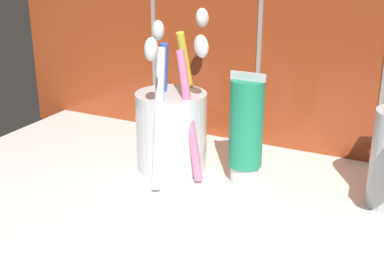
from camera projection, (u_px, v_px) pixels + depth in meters
sink_counter at (172, 214)px, 52.32cm from camera, size 57.76×39.53×2.00cm
toothbrush_cup at (172, 127)px, 58.52cm from camera, size 10.04×15.07×17.30cm
toothpaste_tube at (246, 131)px, 54.60cm from camera, size 3.66×3.48×11.92cm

